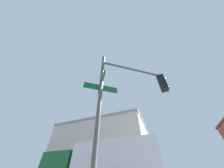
% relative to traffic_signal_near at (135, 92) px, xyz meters
% --- Properties ---
extents(traffic_signal_near, '(2.73, 2.21, 5.63)m').
position_rel_traffic_signal_near_xyz_m(traffic_signal_near, '(0.00, 0.00, 0.00)').
color(traffic_signal_near, '#474C47').
rests_on(traffic_signal_near, ground_plane).
extents(building_stucco, '(18.08, 19.23, 11.03)m').
position_rel_traffic_signal_near_xyz_m(building_stucco, '(-10.70, 23.26, 1.56)').
color(building_stucco, '#BCB7AD').
rests_on(building_stucco, ground_plane).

